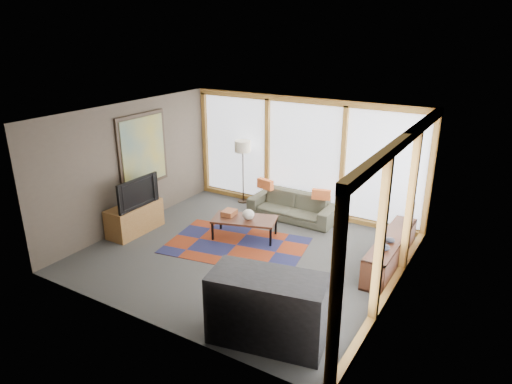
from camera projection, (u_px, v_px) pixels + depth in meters
The scene contains 17 objects.
ground at pixel (245, 253), 8.53m from camera, with size 5.50×5.50×0.00m, color #333330.
room_envelope at pixel (284, 171), 8.21m from camera, with size 5.52×5.02×2.62m.
rug at pixel (236, 245), 8.83m from camera, with size 2.61×1.68×0.01m, color maroon.
sofa at pixel (293, 206), 10.00m from camera, with size 1.93×0.75×0.56m, color #3F402F.
pillow_left at pixel (265, 184), 10.20m from camera, with size 0.40×0.12×0.22m, color #D7602B.
pillow_right at pixel (321, 194), 9.58m from camera, with size 0.39×0.12×0.21m, color #D7602B.
floor_lamp at pixel (243, 172), 10.79m from camera, with size 0.38×0.38×1.51m, color #302216, non-canonical shape.
coffee_table at pixel (245, 228), 9.11m from camera, with size 1.25×0.62×0.42m, color black, non-canonical shape.
book_stack at pixel (229, 213), 9.18m from camera, with size 0.24×0.30×0.10m, color brown.
vase at pixel (248, 214), 8.96m from camera, with size 0.24×0.24×0.20m, color beige.
bookshelf at pixel (390, 251), 8.03m from camera, with size 0.39×2.14×0.54m, color black, non-canonical shape.
bowl_a at pixel (384, 247), 7.49m from camera, with size 0.19×0.19×0.10m, color black.
bowl_b at pixel (390, 240), 7.76m from camera, with size 0.16×0.16×0.08m, color black.
shelf_picture at pixel (411, 215), 8.39m from camera, with size 0.04×0.31×0.40m, color black.
tv_console at pixel (135, 218), 9.33m from camera, with size 0.50×1.20×0.60m, color brown.
television at pixel (134, 192), 9.05m from camera, with size 1.05×0.14×0.61m, color black.
bar_counter at pixel (268, 309), 6.03m from camera, with size 1.54×0.72×0.98m, color black.
Camera 1 is at (4.10, -6.42, 4.01)m, focal length 32.00 mm.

